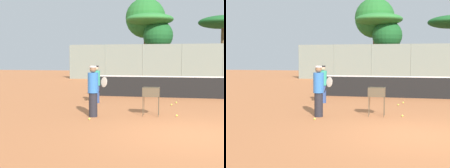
% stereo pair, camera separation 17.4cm
% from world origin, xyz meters
% --- Properties ---
extents(ground_plane, '(80.00, 80.00, 0.00)m').
position_xyz_m(ground_plane, '(0.00, 0.00, 0.00)').
color(ground_plane, '#C67242').
extents(tennis_net, '(9.44, 0.10, 1.07)m').
position_xyz_m(tennis_net, '(0.00, 7.60, 0.56)').
color(tennis_net, '#26592D').
rests_on(tennis_net, ground_plane).
extents(back_fence, '(20.99, 0.08, 3.23)m').
position_xyz_m(back_fence, '(-0.00, 20.38, 1.61)').
color(back_fence, gray).
rests_on(back_fence, ground_plane).
extents(tree_0, '(3.01, 3.01, 5.75)m').
position_xyz_m(tree_0, '(-2.36, 23.96, 4.22)').
color(tree_0, brown).
rests_on(tree_0, ground_plane).
extents(tree_1, '(4.18, 4.18, 8.25)m').
position_xyz_m(tree_1, '(-3.77, 25.21, 6.14)').
color(tree_1, brown).
rests_on(tree_1, ground_plane).
extents(tree_2, '(4.77, 4.77, 6.42)m').
position_xyz_m(tree_2, '(-3.20, 23.83, 5.78)').
color(tree_2, brown).
rests_on(tree_2, ground_plane).
extents(tree_3, '(4.98, 4.98, 6.12)m').
position_xyz_m(tree_3, '(4.04, 24.64, 5.38)').
color(tree_3, brown).
rests_on(tree_3, ground_plane).
extents(player_white_outfit, '(0.79, 0.59, 1.69)m').
position_xyz_m(player_white_outfit, '(-3.16, 1.92, 0.88)').
color(player_white_outfit, '#26262D').
rests_on(player_white_outfit, ground_plane).
extents(player_red_cap, '(0.34, 0.89, 1.63)m').
position_xyz_m(player_red_cap, '(-3.88, 5.07, 0.85)').
color(player_red_cap, '#334C8C').
rests_on(player_red_cap, ground_plane).
extents(ball_cart, '(0.56, 0.41, 0.97)m').
position_xyz_m(ball_cart, '(-1.30, 2.46, 0.73)').
color(ball_cart, brown).
rests_on(ball_cart, ground_plane).
extents(tennis_ball_0, '(0.07, 0.07, 0.07)m').
position_xyz_m(tennis_ball_0, '(-0.46, 5.70, 0.03)').
color(tennis_ball_0, '#D1E54C').
rests_on(tennis_ball_0, ground_plane).
extents(tennis_ball_1, '(0.07, 0.07, 0.07)m').
position_xyz_m(tennis_ball_1, '(-0.44, 2.52, 0.03)').
color(tennis_ball_1, '#D1E54C').
rests_on(tennis_ball_1, ground_plane).
extents(tennis_ball_3, '(0.07, 0.07, 0.07)m').
position_xyz_m(tennis_ball_3, '(-3.14, 1.37, 0.03)').
color(tennis_ball_3, '#D1E54C').
rests_on(tennis_ball_3, ground_plane).
extents(tennis_ball_6, '(0.07, 0.07, 0.07)m').
position_xyz_m(tennis_ball_6, '(-0.65, 4.99, 0.03)').
color(tennis_ball_6, '#D1E54C').
rests_on(tennis_ball_6, ground_plane).
extents(tennis_ball_7, '(0.07, 0.07, 0.07)m').
position_xyz_m(tennis_ball_7, '(-3.49, 3.36, 0.03)').
color(tennis_ball_7, '#D1E54C').
rests_on(tennis_ball_7, ground_plane).
extents(parked_car, '(4.20, 1.70, 1.60)m').
position_xyz_m(parked_car, '(1.81, 23.88, 0.66)').
color(parked_car, '#3F4C8C').
rests_on(parked_car, ground_plane).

